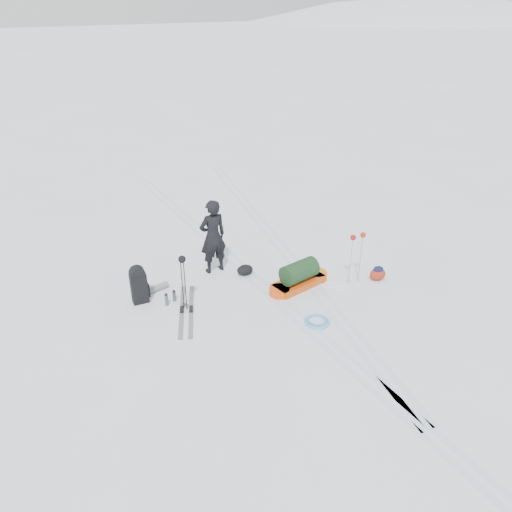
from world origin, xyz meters
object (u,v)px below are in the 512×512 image
at_px(expedition_rucksack, 141,285).
at_px(ski_poles_black, 182,266).
at_px(skier, 213,237).
at_px(pulk_sled, 299,277).

distance_m(expedition_rucksack, ski_poles_black, 1.25).
xyz_separation_m(expedition_rucksack, ski_poles_black, (0.76, -0.74, 0.66)).
distance_m(skier, expedition_rucksack, 2.10).
height_order(skier, expedition_rucksack, skier).
relative_size(skier, ski_poles_black, 1.43).
bearing_deg(ski_poles_black, pulk_sled, 0.10).
xyz_separation_m(skier, pulk_sled, (1.52, -1.57, -0.70)).
bearing_deg(skier, ski_poles_black, 42.32).
relative_size(skier, pulk_sled, 1.08).
distance_m(skier, pulk_sled, 2.29).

